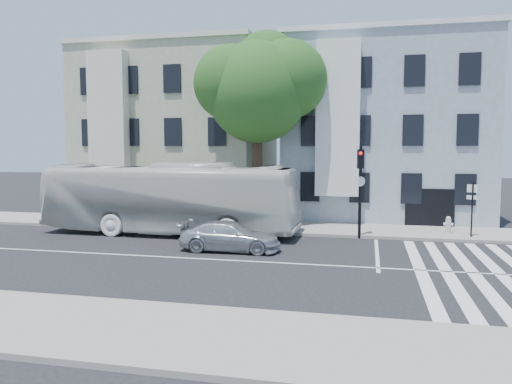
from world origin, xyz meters
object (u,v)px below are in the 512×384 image
(sedan, at_px, (230,236))
(traffic_signal, at_px, (360,179))
(bus, at_px, (170,198))
(fire_hydrant, at_px, (448,224))

(sedan, relative_size, traffic_signal, 0.96)
(bus, distance_m, sedan, 5.52)
(bus, distance_m, traffic_signal, 9.66)
(bus, bearing_deg, sedan, -128.67)
(sedan, xyz_separation_m, traffic_signal, (5.41, 4.16, 2.31))
(bus, xyz_separation_m, fire_hydrant, (13.95, 2.57, -1.27))
(sedan, relative_size, fire_hydrant, 5.17)
(bus, height_order, sedan, bus)
(traffic_signal, bearing_deg, sedan, -157.32)
(bus, relative_size, traffic_signal, 2.91)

